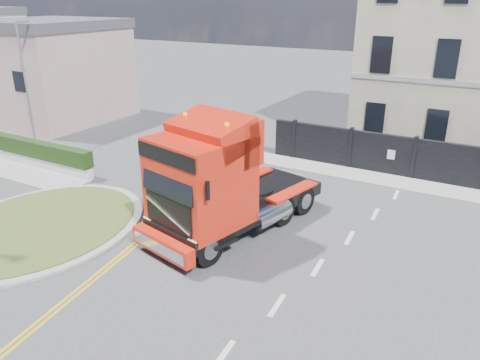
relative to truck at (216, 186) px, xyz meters
The scene contains 10 objects.
ground 2.18m from the truck, ahead, with size 120.00×120.00×0.00m, color #424244.
traffic_island 6.90m from the truck, 154.83° to the right, with size 6.80×6.80×0.17m.
hedge_wall 12.19m from the truck, behind, with size 8.00×0.55×1.35m.
pavement_side 12.18m from the truck, behind, with size 8.50×1.80×0.10m, color #989993.
seaside_bldg_pink 21.14m from the truck, 154.25° to the left, with size 8.00×8.00×6.00m, color #C1A297.
seaside_bldg_cream 29.24m from the truck, 157.53° to the left, with size 9.00×8.00×5.00m, color silver.
hoarding_fence 11.91m from the truck, 50.60° to the left, with size 18.80×0.25×2.00m.
pavement_far 10.99m from the truck, 49.83° to the left, with size 20.00×1.60×0.12m, color #989993.
truck is the anchor object (origin of this frame).
lamppost_slim 15.82m from the truck, 164.47° to the left, with size 0.28×0.56×6.86m.
Camera 1 is at (7.13, -12.74, 8.07)m, focal length 35.00 mm.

